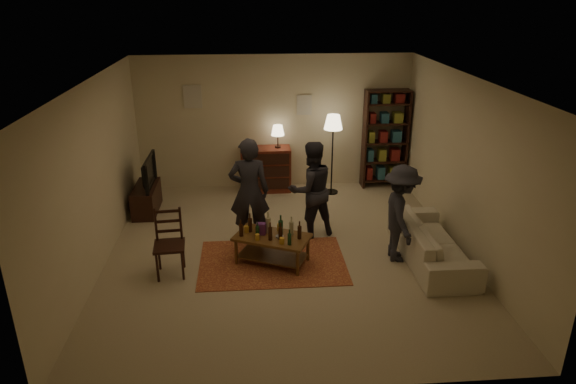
{
  "coord_description": "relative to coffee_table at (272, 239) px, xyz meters",
  "views": [
    {
      "loc": [
        -0.53,
        -7.15,
        3.89
      ],
      "look_at": [
        0.05,
        0.1,
        0.99
      ],
      "focal_mm": 32.0,
      "sensor_mm": 36.0,
      "label": 1
    }
  ],
  "objects": [
    {
      "name": "person_left",
      "position": [
        -0.32,
        0.73,
        0.48
      ],
      "size": [
        0.65,
        0.44,
        1.76
      ],
      "primitive_type": "imported",
      "rotation": [
        0.0,
        0.0,
        3.11
      ],
      "color": "#232229",
      "rests_on": "ground"
    },
    {
      "name": "floor_lamp",
      "position": [
        1.34,
        2.76,
        0.96
      ],
      "size": [
        0.36,
        0.36,
        1.61
      ],
      "color": "black",
      "rests_on": "ground"
    },
    {
      "name": "dresser",
      "position": [
        0.04,
        3.01,
        0.08
      ],
      "size": [
        1.0,
        0.5,
        1.36
      ],
      "color": "brown",
      "rests_on": "ground"
    },
    {
      "name": "coffee_table",
      "position": [
        0.0,
        0.0,
        0.0
      ],
      "size": [
        1.24,
        1.0,
        0.79
      ],
      "rotation": [
        0.0,
        0.0,
        -0.43
      ],
      "color": "brown",
      "rests_on": "ground"
    },
    {
      "name": "floor",
      "position": [
        0.23,
        0.3,
        -0.4
      ],
      "size": [
        6.0,
        6.0,
        0.0
      ],
      "primitive_type": "plane",
      "color": "#C6B793",
      "rests_on": "ground"
    },
    {
      "name": "person_by_sofa",
      "position": [
        1.93,
        -0.02,
        0.36
      ],
      "size": [
        0.62,
        1.01,
        1.5
      ],
      "primitive_type": "imported",
      "rotation": [
        0.0,
        0.0,
        1.51
      ],
      "color": "#292931",
      "rests_on": "ground"
    },
    {
      "name": "sofa",
      "position": [
        2.43,
        -0.1,
        -0.09
      ],
      "size": [
        0.81,
        2.08,
        0.61
      ],
      "primitive_type": "imported",
      "rotation": [
        0.0,
        0.0,
        1.57
      ],
      "color": "beige",
      "rests_on": "ground"
    },
    {
      "name": "bookshelf",
      "position": [
        2.47,
        3.08,
        0.64
      ],
      "size": [
        0.9,
        0.34,
        2.02
      ],
      "color": "black",
      "rests_on": "ground"
    },
    {
      "name": "tv_stand",
      "position": [
        -2.22,
        2.1,
        -0.01
      ],
      "size": [
        0.4,
        1.0,
        1.06
      ],
      "color": "black",
      "rests_on": "ground"
    },
    {
      "name": "room_shell",
      "position": [
        -0.42,
        3.28,
        1.42
      ],
      "size": [
        6.0,
        6.0,
        6.0
      ],
      "color": "beige",
      "rests_on": "ground"
    },
    {
      "name": "rug",
      "position": [
        0.01,
        -0.0,
        -0.39
      ],
      "size": [
        2.2,
        1.5,
        0.01
      ],
      "primitive_type": "cube",
      "color": "maroon",
      "rests_on": "ground"
    },
    {
      "name": "dining_chair",
      "position": [
        -1.48,
        -0.17,
        0.13
      ],
      "size": [
        0.47,
        0.47,
        1.0
      ],
      "rotation": [
        0.0,
        0.0,
        0.08
      ],
      "color": "black",
      "rests_on": "ground"
    },
    {
      "name": "person_right",
      "position": [
        0.69,
        0.91,
        0.42
      ],
      "size": [
        0.95,
        0.84,
        1.63
      ],
      "primitive_type": "imported",
      "rotation": [
        0.0,
        0.0,
        3.47
      ],
      "color": "#27272F",
      "rests_on": "ground"
    }
  ]
}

